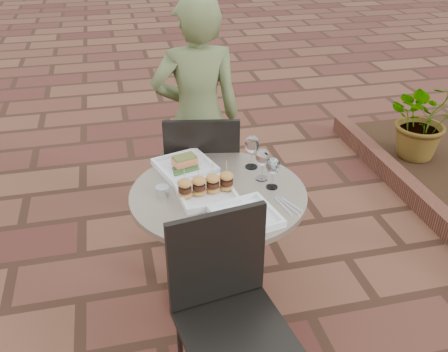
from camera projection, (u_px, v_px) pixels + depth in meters
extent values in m
plane|color=brown|center=(221.00, 277.00, 3.05)|extent=(60.00, 60.00, 0.00)
cylinder|color=gray|center=(219.00, 296.00, 2.89)|extent=(0.52, 0.52, 0.04)
cylinder|color=gray|center=(219.00, 251.00, 2.72)|extent=(0.08, 0.08, 0.70)
cylinder|color=gray|center=(218.00, 194.00, 2.54)|extent=(0.90, 0.90, 0.03)
cube|color=black|center=(203.00, 176.00, 3.22)|extent=(0.52, 0.52, 0.03)
cube|color=black|center=(202.00, 157.00, 2.92)|extent=(0.44, 0.11, 0.46)
cylinder|color=black|center=(230.00, 190.00, 3.51)|extent=(0.02, 0.02, 0.44)
cylinder|color=black|center=(176.00, 191.00, 3.49)|extent=(0.02, 0.02, 0.44)
cylinder|color=black|center=(233.00, 222.00, 3.18)|extent=(0.02, 0.02, 0.44)
cylinder|color=black|center=(174.00, 223.00, 3.16)|extent=(0.02, 0.02, 0.44)
cube|color=black|center=(235.00, 332.00, 2.10)|extent=(0.50, 0.50, 0.03)
cube|color=black|center=(217.00, 257.00, 2.13)|extent=(0.44, 0.10, 0.46)
cylinder|color=black|center=(180.00, 350.00, 2.30)|extent=(0.02, 0.02, 0.44)
cylinder|color=black|center=(255.00, 326.00, 2.43)|extent=(0.02, 0.02, 0.44)
imported|color=#5C6939|center=(198.00, 119.00, 3.19)|extent=(0.58, 0.39, 1.56)
cube|color=white|center=(185.00, 168.00, 2.73)|extent=(0.35, 0.35, 0.01)
cube|color=#E57D50|center=(185.00, 161.00, 2.71)|extent=(0.14, 0.11, 0.04)
cube|color=brown|center=(184.00, 157.00, 2.70)|extent=(0.14, 0.11, 0.01)
cube|color=white|center=(206.00, 194.00, 2.50)|extent=(0.30, 0.30, 0.01)
cube|color=white|center=(245.00, 218.00, 2.32)|extent=(0.33, 0.33, 0.01)
ellipsoid|color=pink|center=(240.00, 224.00, 2.25)|extent=(0.05, 0.04, 0.02)
cylinder|color=white|center=(272.00, 187.00, 2.57)|extent=(0.06, 0.06, 0.00)
cylinder|color=white|center=(272.00, 180.00, 2.55)|extent=(0.01, 0.01, 0.08)
ellipsoid|color=white|center=(273.00, 166.00, 2.51)|extent=(0.07, 0.07, 0.09)
cylinder|color=white|center=(273.00, 167.00, 2.51)|extent=(0.06, 0.06, 0.04)
cylinder|color=white|center=(251.00, 167.00, 2.75)|extent=(0.07, 0.07, 0.00)
cylinder|color=white|center=(252.00, 159.00, 2.73)|extent=(0.01, 0.01, 0.08)
ellipsoid|color=white|center=(252.00, 144.00, 2.68)|extent=(0.08, 0.08, 0.10)
cylinder|color=white|center=(262.00, 178.00, 2.64)|extent=(0.06, 0.06, 0.00)
cylinder|color=white|center=(262.00, 172.00, 2.62)|extent=(0.01, 0.01, 0.08)
ellipsoid|color=white|center=(263.00, 157.00, 2.58)|extent=(0.07, 0.07, 0.09)
cylinder|color=silver|center=(162.00, 191.00, 2.49)|extent=(0.07, 0.07, 0.05)
cube|color=brown|center=(428.00, 207.00, 3.58)|extent=(0.12, 3.00, 0.15)
imported|color=#33662D|center=(425.00, 119.00, 4.13)|extent=(0.76, 0.71, 0.69)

